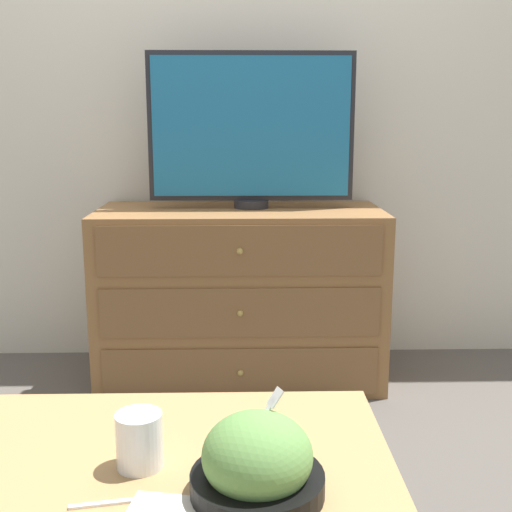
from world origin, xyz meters
name	(u,v)px	position (x,y,z in m)	size (l,w,h in m)	color
ground_plane	(224,351)	(0.00, 0.00, 0.00)	(12.00, 12.00, 0.00)	#56514C
wall_back	(221,73)	(0.00, 0.03, 1.30)	(12.00, 0.05, 2.60)	silver
dresser	(240,294)	(0.08, -0.30, 0.37)	(1.18, 0.55, 0.73)	olive
tv	(251,129)	(0.13, -0.25, 1.06)	(0.85, 0.15, 0.63)	#232328
coffee_table	(165,493)	(-0.07, -1.82, 0.40)	(0.88, 0.64, 0.46)	tan
takeout_bowl	(257,463)	(0.11, -1.93, 0.52)	(0.24, 0.24, 0.17)	black
drink_cup	(140,444)	(-0.11, -1.83, 0.51)	(0.09, 0.09, 0.11)	#9E6638
knife	(118,502)	(-0.13, -1.95, 0.46)	(0.16, 0.04, 0.01)	white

